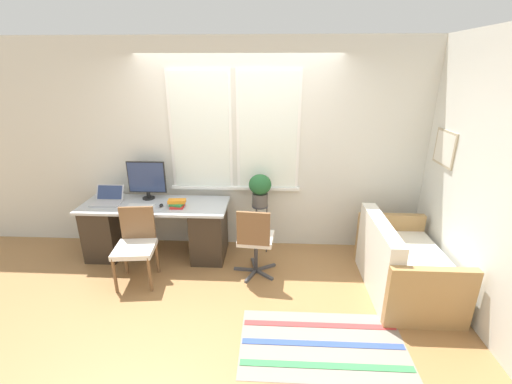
% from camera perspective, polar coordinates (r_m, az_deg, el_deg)
% --- Properties ---
extents(ground_plane, '(14.00, 14.00, 0.00)m').
position_cam_1_polar(ground_plane, '(4.31, -3.47, -12.87)').
color(ground_plane, '#9E7042').
extents(wall_back_with_window, '(9.00, 0.12, 2.70)m').
position_cam_1_polar(wall_back_with_window, '(4.46, -2.85, 7.33)').
color(wall_back_with_window, silver).
rests_on(wall_back_with_window, ground_plane).
extents(wall_right_with_picture, '(0.08, 9.00, 2.70)m').
position_cam_1_polar(wall_right_with_picture, '(4.21, 30.69, 3.61)').
color(wall_right_with_picture, silver).
rests_on(wall_right_with_picture, ground_plane).
extents(desk, '(1.83, 0.66, 0.72)m').
position_cam_1_polar(desk, '(4.63, -16.12, -5.81)').
color(desk, '#B2B7BC').
rests_on(desk, ground_plane).
extents(laptop, '(0.35, 0.30, 0.20)m').
position_cam_1_polar(laptop, '(4.72, -23.53, -1.17)').
color(laptop, '#B7B7BC').
rests_on(laptop, desk).
extents(monitor, '(0.49, 0.16, 0.50)m').
position_cam_1_polar(monitor, '(4.62, -17.76, 2.08)').
color(monitor, black).
rests_on(monitor, desk).
extents(keyboard, '(0.32, 0.14, 0.02)m').
position_cam_1_polar(keyboard, '(4.45, -18.75, -2.28)').
color(keyboard, silver).
rests_on(keyboard, desk).
extents(mouse, '(0.04, 0.07, 0.04)m').
position_cam_1_polar(mouse, '(4.38, -15.53, -2.15)').
color(mouse, black).
rests_on(mouse, desk).
extents(book_stack, '(0.22, 0.18, 0.09)m').
position_cam_1_polar(book_stack, '(4.32, -13.03, -1.87)').
color(book_stack, red).
rests_on(book_stack, desk).
extents(desk_chair_wooden, '(0.47, 0.48, 0.85)m').
position_cam_1_polar(desk_chair_wooden, '(4.15, -19.41, -8.09)').
color(desk_chair_wooden, brown).
rests_on(desk_chair_wooden, ground_plane).
extents(office_chair_swivel, '(0.51, 0.52, 0.88)m').
position_cam_1_polar(office_chair_swivel, '(3.99, -0.14, -7.87)').
color(office_chair_swivel, '#47474C').
rests_on(office_chair_swivel, ground_plane).
extents(couch_loveseat, '(0.80, 1.29, 0.81)m').
position_cam_1_polar(couch_loveseat, '(4.16, 23.18, -11.34)').
color(couch_loveseat, white).
rests_on(couch_loveseat, ground_plane).
extents(plant_stand, '(0.21, 0.21, 0.68)m').
position_cam_1_polar(plant_stand, '(4.43, 0.66, -3.56)').
color(plant_stand, '#333338').
rests_on(plant_stand, ground_plane).
extents(potted_plant, '(0.28, 0.28, 0.41)m').
position_cam_1_polar(potted_plant, '(4.30, 0.68, 0.67)').
color(potted_plant, '#514C47').
rests_on(potted_plant, plant_stand).
extents(floor_rug_striped, '(1.48, 0.84, 0.01)m').
position_cam_1_polar(floor_rug_striped, '(3.42, 11.04, -23.62)').
color(floor_rug_striped, gray).
rests_on(floor_rug_striped, ground_plane).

